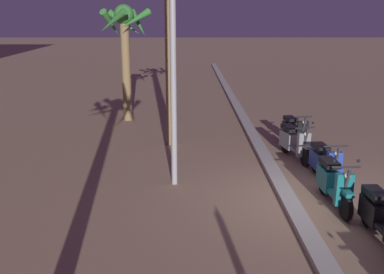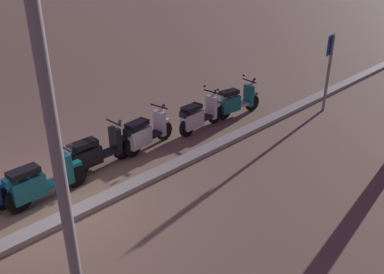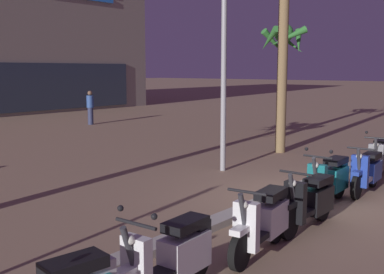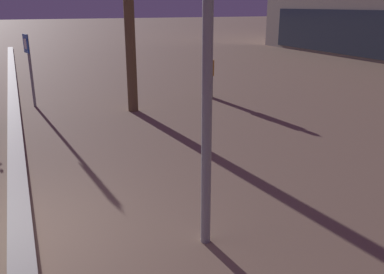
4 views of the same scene
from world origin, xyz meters
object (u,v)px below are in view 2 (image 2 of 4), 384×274
Objects in this scene: scooter_black_second_in_line at (96,152)px; street_lamp at (40,53)px; crossing_sign at (329,64)px; scooter_teal_gap_after_mid at (40,182)px; scooter_teal_far_back at (235,102)px; scooter_white_mid_rear at (145,133)px; scooter_white_lead_nearest at (198,116)px.

street_lamp reaches higher than scooter_black_second_in_line.
street_lamp is at bearing 10.53° from crossing_sign.
scooter_teal_gap_after_mid is 4.92m from street_lamp.
scooter_black_second_in_line is at bearing -2.38° from scooter_teal_far_back.
scooter_teal_gap_after_mid is (2.99, 0.31, 0.00)m from scooter_white_mid_rear.
scooter_teal_far_back is at bearing 178.96° from scooter_white_lead_nearest.
scooter_white_mid_rear is at bearing 178.83° from scooter_black_second_in_line.
crossing_sign is 10.30m from street_lamp.
scooter_white_lead_nearest is at bearing 175.45° from scooter_white_mid_rear.
scooter_white_lead_nearest is at bearing -148.85° from street_lamp.
street_lamp is (1.11, 3.40, 3.37)m from scooter_teal_gap_after_mid.
street_lamp is (9.86, 1.83, 2.33)m from crossing_sign.
scooter_teal_gap_after_mid is (1.54, 0.34, 0.02)m from scooter_black_second_in_line.
scooter_teal_far_back and scooter_teal_gap_after_mid have the same top height.
scooter_teal_gap_after_mid is at bearing -108.15° from street_lamp.
scooter_black_second_in_line is 0.72× the size of crossing_sign.
scooter_white_lead_nearest is 1.02× the size of scooter_black_second_in_line.
scooter_teal_far_back is at bearing -35.98° from crossing_sign.
scooter_white_lead_nearest reaches higher than scooter_black_second_in_line.
scooter_white_lead_nearest is at bearing -1.04° from scooter_teal_far_back.
scooter_teal_gap_after_mid is at bearing 12.57° from scooter_black_second_in_line.
scooter_white_mid_rear is 3.00m from scooter_teal_gap_after_mid.
scooter_white_mid_rear is at bearing -18.07° from crossing_sign.
scooter_white_mid_rear is 1.00× the size of scooter_black_second_in_line.
crossing_sign reaches higher than scooter_white_mid_rear.
street_lamp is at bearing 71.85° from scooter_teal_gap_after_mid.
scooter_teal_gap_after_mid is 8.95m from crossing_sign.
scooter_white_mid_rear is 0.28× the size of street_lamp.
street_lamp reaches higher than scooter_teal_far_back.
street_lamp is (4.10, 3.71, 3.37)m from scooter_white_mid_rear.
street_lamp is at bearing 54.64° from scooter_black_second_in_line.
scooter_white_lead_nearest and scooter_teal_gap_after_mid have the same top height.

